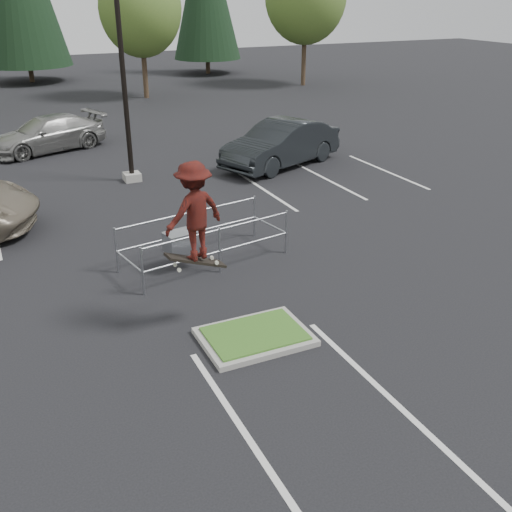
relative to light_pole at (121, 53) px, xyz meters
name	(u,v)px	position (x,y,z in m)	size (l,w,h in m)	color
ground	(255,339)	(-0.50, -12.00, -4.56)	(120.00, 120.00, 0.00)	black
grass_median	(255,336)	(-0.50, -12.00, -4.48)	(2.20, 1.60, 0.16)	gray
stall_lines	(121,246)	(-1.85, -5.98, -4.56)	(22.62, 17.60, 0.01)	silver
light_pole	(121,53)	(0.00, 0.00, 0.00)	(0.70, 0.60, 10.12)	gray
decid_c	(140,11)	(5.49, 17.83, 0.69)	(5.12, 5.12, 8.38)	#38281C
cart_corral	(188,240)	(-0.57, -8.09, -3.79)	(4.50, 2.28, 1.22)	#95989E
skateboarder	(194,212)	(-1.37, -11.00, -1.97)	(1.46, 1.09, 2.32)	black
car_r_charc	(281,144)	(6.00, -0.50, -3.66)	(1.90, 5.44, 1.79)	black
car_far_silver	(49,134)	(-2.14, 6.00, -3.81)	(2.11, 5.18, 1.50)	gray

